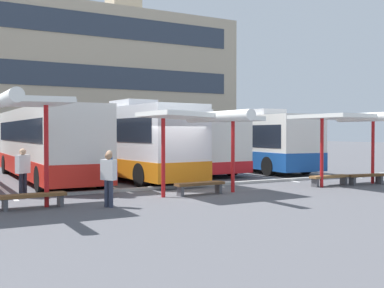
# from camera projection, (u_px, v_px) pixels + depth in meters

# --- Properties ---
(ground_plane) EXTENTS (160.00, 160.00, 0.00)m
(ground_plane) POSITION_uv_depth(u_px,v_px,m) (189.00, 192.00, 17.91)
(ground_plane) COLOR #515156
(terminal_building) EXTENTS (40.99, 14.25, 17.10)m
(terminal_building) POSITION_uv_depth(u_px,v_px,m) (27.00, 83.00, 47.53)
(terminal_building) COLOR tan
(terminal_building) RESTS_ON ground
(coach_bus_1) EXTENTS (2.73, 12.43, 3.70)m
(coach_bus_1) POSITION_uv_depth(u_px,v_px,m) (46.00, 144.00, 22.45)
(coach_bus_1) COLOR silver
(coach_bus_1) RESTS_ON ground
(coach_bus_2) EXTENTS (3.49, 12.65, 3.78)m
(coach_bus_2) POSITION_uv_depth(u_px,v_px,m) (120.00, 142.00, 23.92)
(coach_bus_2) COLOR silver
(coach_bus_2) RESTS_ON ground
(coach_bus_3) EXTENTS (2.97, 10.29, 3.49)m
(coach_bus_3) POSITION_uv_depth(u_px,v_px,m) (179.00, 143.00, 26.98)
(coach_bus_3) COLOR silver
(coach_bus_3) RESTS_ON ground
(coach_bus_4) EXTENTS (3.21, 10.33, 3.56)m
(coach_bus_4) POSITION_uv_depth(u_px,v_px,m) (252.00, 143.00, 28.16)
(coach_bus_4) COLOR silver
(coach_bus_4) RESTS_ON ground
(lane_stripe_2) EXTENTS (0.16, 14.00, 0.01)m
(lane_stripe_2) POSITION_uv_depth(u_px,v_px,m) (80.00, 177.00, 23.66)
(lane_stripe_2) COLOR white
(lane_stripe_2) RESTS_ON ground
(lane_stripe_3) EXTENTS (0.16, 14.00, 0.01)m
(lane_stripe_3) POSITION_uv_depth(u_px,v_px,m) (154.00, 174.00, 25.62)
(lane_stripe_3) COLOR white
(lane_stripe_3) RESTS_ON ground
(lane_stripe_4) EXTENTS (0.16, 14.00, 0.01)m
(lane_stripe_4) POSITION_uv_depth(u_px,v_px,m) (218.00, 171.00, 27.57)
(lane_stripe_4) COLOR white
(lane_stripe_4) RESTS_ON ground
(lane_stripe_5) EXTENTS (0.16, 14.00, 0.01)m
(lane_stripe_5) POSITION_uv_depth(u_px,v_px,m) (273.00, 168.00, 29.53)
(lane_stripe_5) COLOR white
(lane_stripe_5) RESTS_ON ground
(waiting_shelter_0) EXTENTS (3.63, 4.78, 3.31)m
(waiting_shelter_0) POSITION_uv_depth(u_px,v_px,m) (0.00, 104.00, 13.39)
(waiting_shelter_0) COLOR red
(waiting_shelter_0) RESTS_ON ground
(bench_1) EXTENTS (1.92, 0.53, 0.45)m
(bench_1) POSITION_uv_depth(u_px,v_px,m) (33.00, 197.00, 14.00)
(bench_1) COLOR brown
(bench_1) RESTS_ON ground
(waiting_shelter_1) EXTENTS (3.90, 4.52, 2.99)m
(waiting_shelter_1) POSITION_uv_depth(u_px,v_px,m) (203.00, 119.00, 16.88)
(waiting_shelter_1) COLOR red
(waiting_shelter_1) RESTS_ON ground
(bench_2) EXTENTS (1.92, 0.46, 0.45)m
(bench_2) POSITION_uv_depth(u_px,v_px,m) (200.00, 185.00, 17.15)
(bench_2) COLOR brown
(bench_2) RESTS_ON ground
(waiting_shelter_2) EXTENTS (4.04, 5.08, 3.06)m
(waiting_shelter_2) POSITION_uv_depth(u_px,v_px,m) (354.00, 118.00, 19.90)
(waiting_shelter_2) COLOR red
(waiting_shelter_2) RESTS_ON ground
(bench_3) EXTENTS (1.91, 0.45, 0.45)m
(bench_3) POSITION_uv_depth(u_px,v_px,m) (330.00, 178.00, 19.92)
(bench_3) COLOR brown
(bench_3) RESTS_ON ground
(bench_4) EXTENTS (1.83, 0.62, 0.45)m
(bench_4) POSITION_uv_depth(u_px,v_px,m) (366.00, 177.00, 20.50)
(bench_4) COLOR brown
(bench_4) RESTS_ON ground
(platform_kerb) EXTENTS (44.00, 0.24, 0.12)m
(platform_kerb) POSITION_uv_depth(u_px,v_px,m) (173.00, 187.00, 19.07)
(platform_kerb) COLOR #ADADA8
(platform_kerb) RESTS_ON ground
(waiting_passenger_0) EXTENTS (0.43, 0.52, 1.66)m
(waiting_passenger_0) POSITION_uv_depth(u_px,v_px,m) (109.00, 176.00, 14.26)
(waiting_passenger_0) COLOR #33384C
(waiting_passenger_0) RESTS_ON ground
(waiting_passenger_1) EXTENTS (0.36, 0.52, 1.63)m
(waiting_passenger_1) POSITION_uv_depth(u_px,v_px,m) (109.00, 170.00, 16.57)
(waiting_passenger_1) COLOR #33384C
(waiting_passenger_1) RESTS_ON ground
(waiting_passenger_2) EXTENTS (0.53, 0.45, 1.70)m
(waiting_passenger_2) POSITION_uv_depth(u_px,v_px,m) (23.00, 169.00, 16.38)
(waiting_passenger_2) COLOR black
(waiting_passenger_2) RESTS_ON ground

